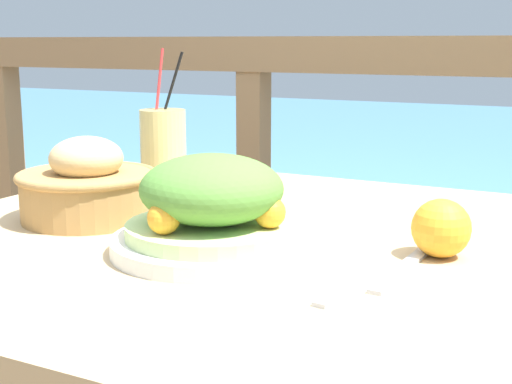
{
  "coord_description": "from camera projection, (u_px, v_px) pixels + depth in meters",
  "views": [
    {
      "loc": [
        0.42,
        -0.85,
        0.98
      ],
      "look_at": [
        -0.02,
        0.0,
        0.78
      ],
      "focal_mm": 50.0,
      "sensor_mm": 36.0,
      "label": 1
    }
  ],
  "objects": [
    {
      "name": "salad_plate",
      "position": [
        212.0,
        210.0,
        0.9
      ],
      "size": [
        0.26,
        0.26,
        0.13
      ],
      "color": "silver",
      "rests_on": "patio_table"
    },
    {
      "name": "bread_basket",
      "position": [
        88.0,
        186.0,
        1.07
      ],
      "size": [
        0.21,
        0.21,
        0.13
      ],
      "color": "#AD7F47",
      "rests_on": "patio_table"
    },
    {
      "name": "knife",
      "position": [
        401.0,
        270.0,
        0.83
      ],
      "size": [
        0.02,
        0.18,
        0.0
      ],
      "color": "silver",
      "rests_on": "patio_table"
    },
    {
      "name": "drink_glass",
      "position": [
        163.0,
        151.0,
        1.25
      ],
      "size": [
        0.08,
        0.08,
        0.25
      ],
      "color": "#DBCC7F",
      "rests_on": "patio_table"
    },
    {
      "name": "railing_fence",
      "position": [
        421.0,
        154.0,
        1.72
      ],
      "size": [
        2.8,
        0.08,
        1.0
      ],
      "color": "#937551",
      "rests_on": "ground_plane"
    },
    {
      "name": "fork",
      "position": [
        360.0,
        282.0,
        0.79
      ],
      "size": [
        0.04,
        0.18,
        0.0
      ],
      "color": "silver",
      "rests_on": "patio_table"
    },
    {
      "name": "orange_near_basket",
      "position": [
        441.0,
        228.0,
        0.88
      ],
      "size": [
        0.07,
        0.07,
        0.07
      ],
      "color": "#F9A328",
      "rests_on": "patio_table"
    },
    {
      "name": "patio_table",
      "position": [
        265.0,
        303.0,
        1.0
      ],
      "size": [
        1.02,
        0.89,
        0.72
      ],
      "color": "tan",
      "rests_on": "ground_plane"
    }
  ]
}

